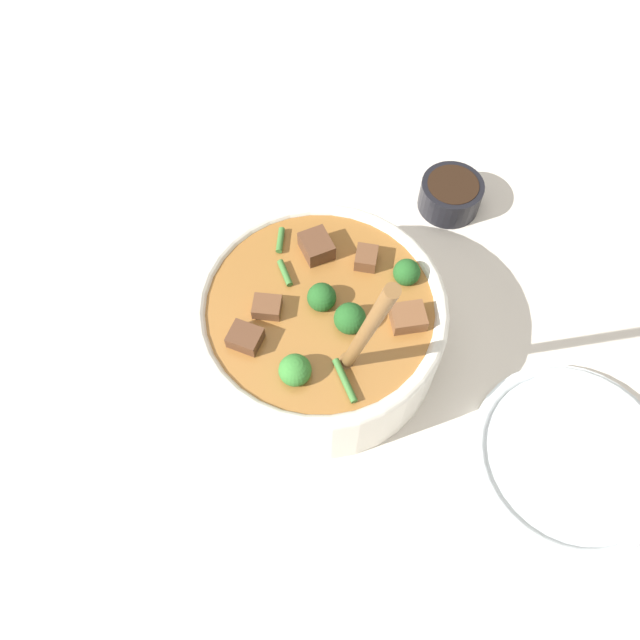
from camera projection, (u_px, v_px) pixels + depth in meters
name	position (u px, v px, depth m)	size (l,w,h in m)	color
ground_plane	(320.00, 347.00, 0.73)	(4.00, 4.00, 0.00)	silver
stew_bowl	(320.00, 323.00, 0.68)	(0.27, 0.27, 0.31)	white
condiment_bowl	(451.00, 194.00, 0.82)	(0.08, 0.08, 0.04)	black
empty_plate	(571.00, 457.00, 0.66)	(0.21, 0.21, 0.02)	white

